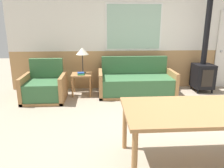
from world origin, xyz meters
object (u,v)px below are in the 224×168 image
object	(u,v)px
table_lamp	(82,52)
dining_table	(196,114)
couch	(136,84)
wood_stove	(203,68)
armchair	(45,88)
side_table	(82,78)

from	to	relation	value
table_lamp	dining_table	distance (m)	3.27
couch	wood_stove	size ratio (longest dim) A/B	0.75
couch	wood_stove	world-z (taller)	wood_stove
armchair	wood_stove	bearing A→B (deg)	-2.02
couch	dining_table	bearing A→B (deg)	-85.45
table_lamp	side_table	bearing A→B (deg)	-112.13
couch	armchair	size ratio (longest dim) A/B	1.97
armchair	dining_table	world-z (taller)	armchair
side_table	dining_table	distance (m)	3.20
table_lamp	wood_stove	world-z (taller)	wood_stove
side_table	dining_table	xyz separation A→B (m)	(1.52, -2.81, 0.24)
dining_table	couch	bearing A→B (deg)	94.55
side_table	table_lamp	size ratio (longest dim) A/B	0.83
side_table	wood_stove	size ratio (longest dim) A/B	0.21
dining_table	wood_stove	bearing A→B (deg)	62.79
wood_stove	dining_table	bearing A→B (deg)	-117.21
side_table	wood_stove	world-z (taller)	wood_stove
couch	armchair	world-z (taller)	armchair
dining_table	table_lamp	bearing A→B (deg)	117.24
couch	table_lamp	bearing A→B (deg)	172.92
wood_stove	couch	bearing A→B (deg)	-174.66
couch	side_table	world-z (taller)	couch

